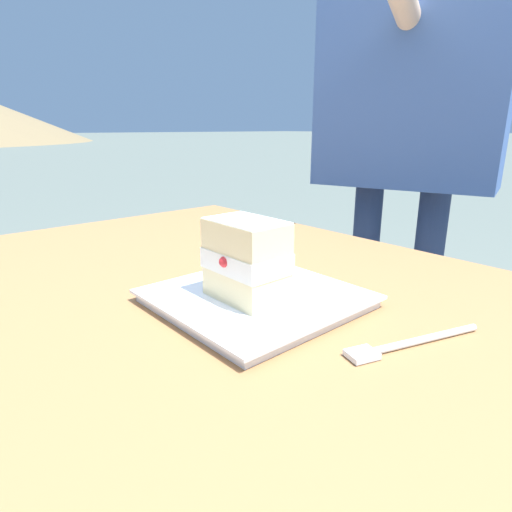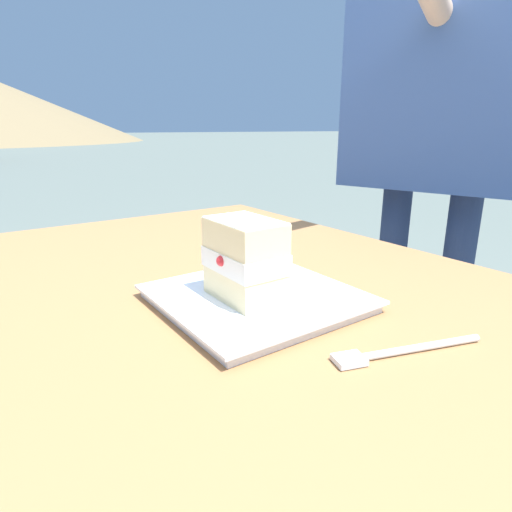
# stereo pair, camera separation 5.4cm
# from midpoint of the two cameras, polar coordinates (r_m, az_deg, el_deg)

# --- Properties ---
(patio_table) EXTENTS (1.48, 1.01, 0.73)m
(patio_table) POSITION_cam_midpoint_polar(r_m,az_deg,el_deg) (0.49, -0.87, -22.32)
(patio_table) COLOR olive
(patio_table) RESTS_ON ground
(dessert_plate) EXTENTS (0.24, 0.24, 0.02)m
(dessert_plate) POSITION_cam_midpoint_polar(r_m,az_deg,el_deg) (0.56, 2.78, -5.70)
(dessert_plate) COLOR white
(dessert_plate) RESTS_ON patio_table
(cake_slice) EXTENTS (0.10, 0.07, 0.10)m
(cake_slice) POSITION_cam_midpoint_polar(r_m,az_deg,el_deg) (0.53, 1.45, -0.50)
(cake_slice) COLOR beige
(cake_slice) RESTS_ON dessert_plate
(dessert_fork) EXTENTS (0.07, 0.17, 0.01)m
(dessert_fork) POSITION_cam_midpoint_polar(r_m,az_deg,el_deg) (0.48, 21.70, -11.73)
(dessert_fork) COLOR silver
(dessert_fork) RESTS_ON patio_table
(diner_person) EXTENTS (0.47, 0.61, 1.60)m
(diner_person) POSITION_cam_midpoint_polar(r_m,az_deg,el_deg) (1.18, 25.05, 20.86)
(diner_person) COLOR navy
(diner_person) RESTS_ON ground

